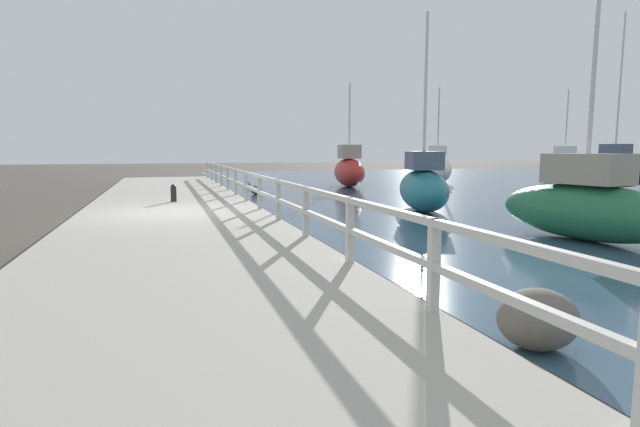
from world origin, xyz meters
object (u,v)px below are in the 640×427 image
sailboat_black (614,170)px  sailboat_white (437,168)px  sailboat_green (585,206)px  sailboat_red (349,170)px  sailboat_teal (423,186)px  mooring_bollard (174,193)px  sailboat_blue (564,165)px

sailboat_black → sailboat_white: 8.70m
sailboat_green → sailboat_red: sailboat_red is taller
sailboat_teal → sailboat_black: sailboat_black is taller
mooring_bollard → sailboat_teal: 7.74m
sailboat_green → sailboat_red: bearing=77.6°
sailboat_teal → sailboat_red: sailboat_teal is taller
mooring_bollard → sailboat_black: 21.32m
sailboat_black → sailboat_blue: (3.26, 6.68, 0.01)m
mooring_bollard → sailboat_green: sailboat_green is taller
mooring_bollard → sailboat_blue: bearing=21.7°
mooring_bollard → sailboat_white: bearing=31.0°
sailboat_black → sailboat_red: bearing=162.4°
sailboat_blue → mooring_bollard: bearing=-170.2°
sailboat_white → sailboat_red: 5.84m
sailboat_teal → sailboat_black: size_ratio=0.69×
sailboat_teal → sailboat_green: (0.70, -5.41, -0.04)m
sailboat_white → sailboat_teal: bearing=-109.3°
sailboat_teal → sailboat_black: bearing=41.3°
sailboat_green → sailboat_blue: bearing=38.2°
sailboat_blue → sailboat_green: bearing=-144.5°
sailboat_teal → sailboat_green: size_ratio=1.23×
mooring_bollard → sailboat_blue: size_ratio=0.10×
mooring_bollard → sailboat_blue: (24.37, 9.71, 0.38)m
sailboat_white → sailboat_blue: (9.84, 0.99, 0.04)m
sailboat_white → sailboat_blue: sailboat_blue is taller
sailboat_white → sailboat_red: size_ratio=1.02×
mooring_bollard → sailboat_red: bearing=40.9°
sailboat_green → sailboat_teal: bearing=88.2°
sailboat_red → mooring_bollard: bearing=-128.7°
sailboat_teal → sailboat_white: size_ratio=1.10×
mooring_bollard → sailboat_white: (14.53, 8.72, 0.34)m
sailboat_white → sailboat_red: bearing=-156.2°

